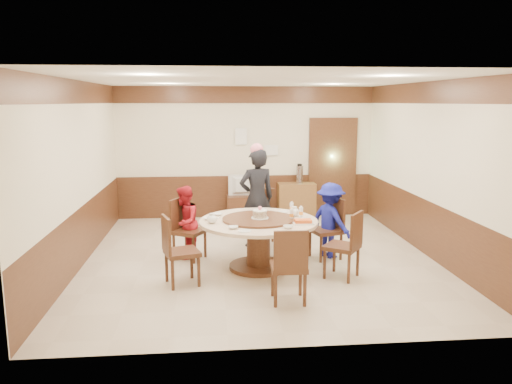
{
  "coord_description": "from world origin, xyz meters",
  "views": [
    {
      "loc": [
        -0.77,
        -7.69,
        2.48
      ],
      "look_at": [
        -0.07,
        -0.12,
        1.1
      ],
      "focal_mm": 35.0,
      "sensor_mm": 36.0,
      "label": 1
    }
  ],
  "objects": [
    {
      "name": "bottle_0",
      "position": [
        0.42,
        -0.55,
        0.83
      ],
      "size": [
        0.06,
        0.06,
        0.16
      ],
      "primitive_type": "cylinder",
      "color": "white",
      "rests_on": "banquet_table"
    },
    {
      "name": "tv_stand",
      "position": [
        0.0,
        2.75,
        0.25
      ],
      "size": [
        0.85,
        0.45,
        0.5
      ],
      "primitive_type": "cube",
      "color": "#462615",
      "rests_on": "ground"
    },
    {
      "name": "shrimp_platter",
      "position": [
        0.55,
        -0.81,
        0.78
      ],
      "size": [
        0.3,
        0.2,
        0.06
      ],
      "color": "white",
      "rests_on": "banquet_table"
    },
    {
      "name": "person_red",
      "position": [
        -1.19,
        0.11,
        0.58
      ],
      "size": [
        0.51,
        0.62,
        1.17
      ],
      "primitive_type": "imported",
      "rotation": [
        0.0,
        0.0,
        4.58
      ],
      "color": "#AF1722",
      "rests_on": "ground"
    },
    {
      "name": "bowl_1",
      "position": [
        0.29,
        -1.05,
        0.77
      ],
      "size": [
        0.14,
        0.14,
        0.04
      ],
      "primitive_type": "imported",
      "color": "white",
      "rests_on": "banquet_table"
    },
    {
      "name": "birthday_cake",
      "position": [
        -0.05,
        -0.53,
        0.84
      ],
      "size": [
        0.26,
        0.26,
        0.18
      ],
      "color": "white",
      "rests_on": "banquet_table"
    },
    {
      "name": "bottle_1",
      "position": [
        0.59,
        -0.42,
        0.83
      ],
      "size": [
        0.06,
        0.06,
        0.16
      ],
      "primitive_type": "cylinder",
      "color": "white",
      "rests_on": "banquet_table"
    },
    {
      "name": "bowl_0",
      "position": [
        -0.65,
        -0.16,
        0.77
      ],
      "size": [
        0.13,
        0.13,
        0.03
      ],
      "primitive_type": "imported",
      "color": "white",
      "rests_on": "banquet_table"
    },
    {
      "name": "bowl_2",
      "position": [
        -0.47,
        -1.0,
        0.77
      ],
      "size": [
        0.14,
        0.14,
        0.03
      ],
      "primitive_type": "imported",
      "color": "white",
      "rests_on": "banquet_table"
    },
    {
      "name": "thermos",
      "position": [
        1.14,
        2.78,
        0.94
      ],
      "size": [
        0.15,
        0.15,
        0.38
      ],
      "primitive_type": "cylinder",
      "color": "silver",
      "rests_on": "side_cabinet"
    },
    {
      "name": "teapot_left",
      "position": [
        -0.76,
        -0.65,
        0.81
      ],
      "size": [
        0.17,
        0.15,
        0.13
      ],
      "primitive_type": "ellipsoid",
      "color": "white",
      "rests_on": "banquet_table"
    },
    {
      "name": "chair_4",
      "position": [
        0.18,
        -1.83,
        0.3
      ],
      "size": [
        0.45,
        0.46,
        0.97
      ],
      "rotation": [
        0.0,
        0.0,
        6.26
      ],
      "color": "#462615",
      "rests_on": "ground"
    },
    {
      "name": "chair_3",
      "position": [
        -1.19,
        -1.08,
        0.3
      ],
      "size": [
        0.56,
        0.55,
        0.97
      ],
      "rotation": [
        0.0,
        0.0,
        5.02
      ],
      "color": "#462615",
      "rests_on": "ground"
    },
    {
      "name": "saucer_far",
      "position": [
        0.38,
        -0.02,
        0.76
      ],
      "size": [
        0.18,
        0.18,
        0.01
      ],
      "primitive_type": "cylinder",
      "color": "white",
      "rests_on": "banquet_table"
    },
    {
      "name": "bowl_4",
      "position": [
        -0.8,
        -0.44,
        0.77
      ],
      "size": [
        0.16,
        0.16,
        0.04
      ],
      "primitive_type": "imported",
      "color": "white",
      "rests_on": "banquet_table"
    },
    {
      "name": "bottle_2",
      "position": [
        0.5,
        -0.07,
        0.83
      ],
      "size": [
        0.06,
        0.06,
        0.16
      ],
      "primitive_type": "cylinder",
      "color": "white",
      "rests_on": "banquet_table"
    },
    {
      "name": "teapot_right",
      "position": [
        0.51,
        -0.3,
        0.81
      ],
      "size": [
        0.17,
        0.15,
        0.13
      ],
      "primitive_type": "ellipsoid",
      "color": "white",
      "rests_on": "banquet_table"
    },
    {
      "name": "room",
      "position": [
        0.01,
        0.01,
        1.08
      ],
      "size": [
        6.0,
        6.04,
        2.84
      ],
      "color": "beige",
      "rests_on": "ground"
    },
    {
      "name": "banquet_table",
      "position": [
        -0.07,
        -0.52,
        0.53
      ],
      "size": [
        1.76,
        1.76,
        0.78
      ],
      "color": "#462615",
      "rests_on": "ground"
    },
    {
      "name": "person_blue",
      "position": [
        1.14,
        -0.04,
        0.61
      ],
      "size": [
        0.79,
        0.9,
        1.21
      ],
      "primitive_type": "imported",
      "rotation": [
        0.0,
        0.0,
        2.12
      ],
      "color": "navy",
      "rests_on": "ground"
    },
    {
      "name": "person_standing",
      "position": [
        0.02,
        0.67,
        0.85
      ],
      "size": [
        0.7,
        0.55,
        1.7
      ],
      "primitive_type": "imported",
      "rotation": [
        0.0,
        0.0,
        3.39
      ],
      "color": "black",
      "rests_on": "ground"
    },
    {
      "name": "chair_5",
      "position": [
        1.09,
        -1.02,
        0.3
      ],
      "size": [
        0.62,
        0.61,
        0.97
      ],
      "rotation": [
        0.0,
        0.0,
        7.22
      ],
      "color": "#462615",
      "rests_on": "ground"
    },
    {
      "name": "bowl_5",
      "position": [
        0.06,
        0.07,
        0.77
      ],
      "size": [
        0.14,
        0.14,
        0.04
      ],
      "primitive_type": "imported",
      "color": "white",
      "rests_on": "banquet_table"
    },
    {
      "name": "chair_2",
      "position": [
        -1.13,
        0.06,
        0.3
      ],
      "size": [
        0.6,
        0.6,
        0.97
      ],
      "rotation": [
        0.0,
        0.0,
        4.19
      ],
      "color": "#462615",
      "rests_on": "ground"
    },
    {
      "name": "chair_1",
      "position": [
        0.15,
        0.76,
        0.3
      ],
      "size": [
        0.45,
        0.46,
        0.97
      ],
      "rotation": [
        0.0,
        0.0,
        3.12
      ],
      "color": "#462615",
      "rests_on": "ground"
    },
    {
      "name": "saucer_near",
      "position": [
        -0.32,
        -1.17,
        0.76
      ],
      "size": [
        0.18,
        0.18,
        0.01
      ],
      "primitive_type": "cylinder",
      "color": "white",
      "rests_on": "banquet_table"
    },
    {
      "name": "television",
      "position": [
        0.0,
        2.75,
        0.72
      ],
      "size": [
        0.78,
        0.11,
        0.45
      ],
      "primitive_type": "imported",
      "rotation": [
        0.0,
        0.0,
        3.15
      ],
      "color": "gray",
      "rests_on": "tv_stand"
    },
    {
      "name": "notice_left",
      "position": [
        -0.1,
        2.96,
        1.75
      ],
      "size": [
        0.25,
        0.0,
        0.35
      ],
      "primitive_type": "cube",
      "color": "white",
      "rests_on": "room"
    },
    {
      "name": "chair_0",
      "position": [
        1.08,
        -0.1,
        0.3
      ],
      "size": [
        0.55,
        0.55,
        0.97
      ],
      "rotation": [
        0.0,
        0.0,
        1.86
      ],
      "color": "#462615",
      "rests_on": "ground"
    },
    {
      "name": "side_cabinet",
      "position": [
        1.08,
        2.78,
        0.38
      ],
      "size": [
        0.8,
        0.4,
        0.75
      ],
      "primitive_type": "cube",
      "color": "brown",
      "rests_on": "ground"
    },
    {
      "name": "bowl_3",
      "position": [
        0.59,
        -0.69,
        0.77
      ],
      "size": [
        0.15,
        0.15,
        0.05
      ],
      "primitive_type": "imported",
      "color": "white",
      "rests_on": "banquet_table"
    },
    {
      "name": "notice_right",
      "position": [
        0.55,
        2.96,
        1.45
      ],
      "size": [
        0.3,
        0.0,
        0.22
      ],
      "primitive_type": "cube",
      "color": "white",
      "rests_on": "room"
    }
  ]
}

